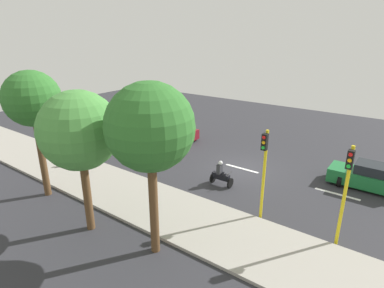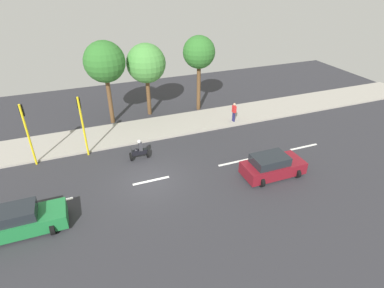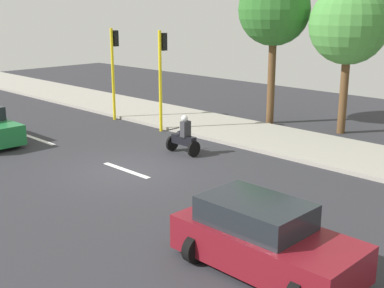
{
  "view_description": "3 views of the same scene",
  "coord_description": "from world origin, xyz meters",
  "px_view_note": "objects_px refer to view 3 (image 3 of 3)",
  "views": [
    {
      "loc": [
        17.55,
        8.66,
        8.59
      ],
      "look_at": [
        1.8,
        -2.81,
        1.68
      ],
      "focal_mm": 29.45,
      "sensor_mm": 36.0,
      "label": 1
    },
    {
      "loc": [
        -15.98,
        3.29,
        12.05
      ],
      "look_at": [
        1.11,
        -3.25,
        1.47
      ],
      "focal_mm": 28.96,
      "sensor_mm": 36.0,
      "label": 2
    },
    {
      "loc": [
        -10.38,
        -13.57,
        5.49
      ],
      "look_at": [
        1.87,
        -1.37,
        0.86
      ],
      "focal_mm": 48.02,
      "sensor_mm": 36.0,
      "label": 3
    }
  ],
  "objects_px": {
    "traffic_light_corner": "(162,66)",
    "street_tree_south": "(274,10)",
    "motorcycle": "(183,138)",
    "traffic_light_midblock": "(114,61)",
    "street_tree_center": "(349,25)",
    "car_maroon": "(264,239)"
  },
  "relations": [
    {
      "from": "traffic_light_corner",
      "to": "street_tree_south",
      "type": "xyz_separation_m",
      "value": [
        4.77,
        -2.49,
        2.39
      ]
    },
    {
      "from": "motorcycle",
      "to": "traffic_light_midblock",
      "type": "bearing_deg",
      "value": 74.03
    },
    {
      "from": "street_tree_center",
      "to": "street_tree_south",
      "type": "relative_size",
      "value": 0.92
    },
    {
      "from": "traffic_light_corner",
      "to": "street_tree_center",
      "type": "relative_size",
      "value": 0.7
    },
    {
      "from": "car_maroon",
      "to": "street_tree_center",
      "type": "height_order",
      "value": "street_tree_center"
    },
    {
      "from": "motorcycle",
      "to": "street_tree_south",
      "type": "xyz_separation_m",
      "value": [
        6.75,
        0.91,
        4.68
      ]
    },
    {
      "from": "street_tree_center",
      "to": "car_maroon",
      "type": "bearing_deg",
      "value": -157.71
    },
    {
      "from": "motorcycle",
      "to": "street_tree_south",
      "type": "relative_size",
      "value": 0.22
    },
    {
      "from": "motorcycle",
      "to": "street_tree_south",
      "type": "distance_m",
      "value": 8.26
    },
    {
      "from": "car_maroon",
      "to": "traffic_light_corner",
      "type": "distance_m",
      "value": 13.32
    },
    {
      "from": "car_maroon",
      "to": "street_tree_south",
      "type": "relative_size",
      "value": 0.58
    },
    {
      "from": "car_maroon",
      "to": "traffic_light_corner",
      "type": "height_order",
      "value": "traffic_light_corner"
    },
    {
      "from": "traffic_light_corner",
      "to": "traffic_light_midblock",
      "type": "relative_size",
      "value": 1.0
    },
    {
      "from": "traffic_light_midblock",
      "to": "street_tree_center",
      "type": "xyz_separation_m",
      "value": [
        5.37,
        -9.49,
        1.79
      ]
    },
    {
      "from": "motorcycle",
      "to": "street_tree_center",
      "type": "height_order",
      "value": "street_tree_center"
    },
    {
      "from": "traffic_light_corner",
      "to": "street_tree_center",
      "type": "distance_m",
      "value": 8.24
    },
    {
      "from": "traffic_light_corner",
      "to": "car_maroon",
      "type": "bearing_deg",
      "value": -122.48
    },
    {
      "from": "traffic_light_midblock",
      "to": "street_tree_center",
      "type": "bearing_deg",
      "value": -60.52
    },
    {
      "from": "traffic_light_midblock",
      "to": "street_tree_south",
      "type": "xyz_separation_m",
      "value": [
        4.77,
        -5.99,
        2.39
      ]
    },
    {
      "from": "traffic_light_corner",
      "to": "traffic_light_midblock",
      "type": "xyz_separation_m",
      "value": [
        0.0,
        3.5,
        0.0
      ]
    },
    {
      "from": "traffic_light_corner",
      "to": "street_tree_center",
      "type": "height_order",
      "value": "street_tree_center"
    },
    {
      "from": "traffic_light_corner",
      "to": "street_tree_south",
      "type": "height_order",
      "value": "street_tree_south"
    }
  ]
}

